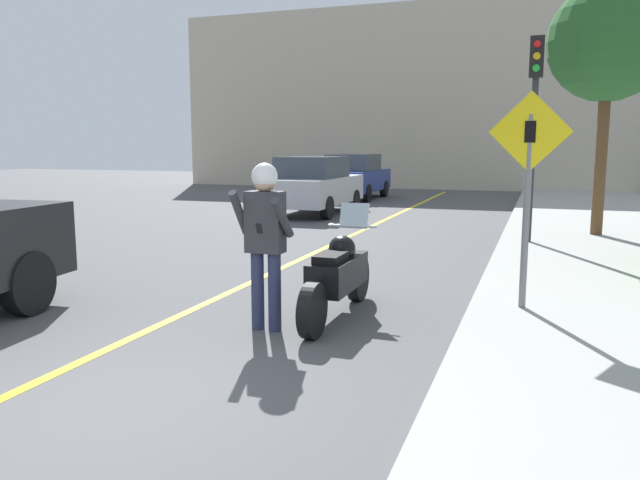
{
  "coord_description": "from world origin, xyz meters",
  "views": [
    {
      "loc": [
        3.34,
        -3.41,
        1.98
      ],
      "look_at": [
        0.88,
        3.51,
        0.87
      ],
      "focal_mm": 35.0,
      "sensor_mm": 36.0,
      "label": 1
    }
  ],
  "objects_px": {
    "street_tree": "(609,43)",
    "crossing_sign": "(528,179)",
    "motorcycle": "(338,275)",
    "parked_car_blue": "(354,176)",
    "person_biker": "(265,228)",
    "parked_car_silver": "(314,185)",
    "traffic_light": "(535,101)"
  },
  "relations": [
    {
      "from": "crossing_sign",
      "to": "traffic_light",
      "type": "bearing_deg",
      "value": 90.57
    },
    {
      "from": "street_tree",
      "to": "crossing_sign",
      "type": "bearing_deg",
      "value": -100.64
    },
    {
      "from": "parked_car_silver",
      "to": "traffic_light",
      "type": "bearing_deg",
      "value": -35.38
    },
    {
      "from": "parked_car_silver",
      "to": "crossing_sign",
      "type": "bearing_deg",
      "value": -57.72
    },
    {
      "from": "crossing_sign",
      "to": "traffic_light",
      "type": "height_order",
      "value": "traffic_light"
    },
    {
      "from": "parked_car_silver",
      "to": "parked_car_blue",
      "type": "bearing_deg",
      "value": 93.93
    },
    {
      "from": "person_biker",
      "to": "parked_car_blue",
      "type": "height_order",
      "value": "person_biker"
    },
    {
      "from": "motorcycle",
      "to": "street_tree",
      "type": "height_order",
      "value": "street_tree"
    },
    {
      "from": "person_biker",
      "to": "parked_car_silver",
      "type": "bearing_deg",
      "value": 107.53
    },
    {
      "from": "person_biker",
      "to": "traffic_light",
      "type": "relative_size",
      "value": 0.46
    },
    {
      "from": "motorcycle",
      "to": "person_biker",
      "type": "xyz_separation_m",
      "value": [
        -0.58,
        -0.75,
        0.62
      ]
    },
    {
      "from": "street_tree",
      "to": "parked_car_blue",
      "type": "relative_size",
      "value": 1.24
    },
    {
      "from": "parked_car_silver",
      "to": "person_biker",
      "type": "bearing_deg",
      "value": -72.47
    },
    {
      "from": "crossing_sign",
      "to": "street_tree",
      "type": "xyz_separation_m",
      "value": [
        1.3,
        6.92,
        2.46
      ]
    },
    {
      "from": "person_biker",
      "to": "parked_car_silver",
      "type": "height_order",
      "value": "person_biker"
    },
    {
      "from": "motorcycle",
      "to": "street_tree",
      "type": "xyz_separation_m",
      "value": [
        3.32,
        7.66,
        3.57
      ]
    },
    {
      "from": "motorcycle",
      "to": "person_biker",
      "type": "height_order",
      "value": "person_biker"
    },
    {
      "from": "crossing_sign",
      "to": "street_tree",
      "type": "height_order",
      "value": "street_tree"
    },
    {
      "from": "motorcycle",
      "to": "crossing_sign",
      "type": "height_order",
      "value": "crossing_sign"
    },
    {
      "from": "motorcycle",
      "to": "parked_car_silver",
      "type": "distance_m",
      "value": 11.26
    },
    {
      "from": "motorcycle",
      "to": "person_biker",
      "type": "distance_m",
      "value": 1.13
    },
    {
      "from": "traffic_light",
      "to": "parked_car_silver",
      "type": "height_order",
      "value": "traffic_light"
    },
    {
      "from": "crossing_sign",
      "to": "parked_car_silver",
      "type": "bearing_deg",
      "value": 122.28
    },
    {
      "from": "parked_car_blue",
      "to": "street_tree",
      "type": "bearing_deg",
      "value": -46.63
    },
    {
      "from": "crossing_sign",
      "to": "person_biker",
      "type": "bearing_deg",
      "value": -150.1
    },
    {
      "from": "crossing_sign",
      "to": "street_tree",
      "type": "distance_m",
      "value": 7.46
    },
    {
      "from": "traffic_light",
      "to": "parked_car_silver",
      "type": "bearing_deg",
      "value": 144.62
    },
    {
      "from": "motorcycle",
      "to": "parked_car_blue",
      "type": "xyz_separation_m",
      "value": [
        -4.5,
        15.94,
        0.36
      ]
    },
    {
      "from": "street_tree",
      "to": "parked_car_blue",
      "type": "bearing_deg",
      "value": 133.37
    },
    {
      "from": "street_tree",
      "to": "parked_car_silver",
      "type": "distance_m",
      "value": 8.58
    },
    {
      "from": "motorcycle",
      "to": "parked_car_silver",
      "type": "height_order",
      "value": "parked_car_silver"
    },
    {
      "from": "motorcycle",
      "to": "street_tree",
      "type": "distance_m",
      "value": 9.09
    }
  ]
}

